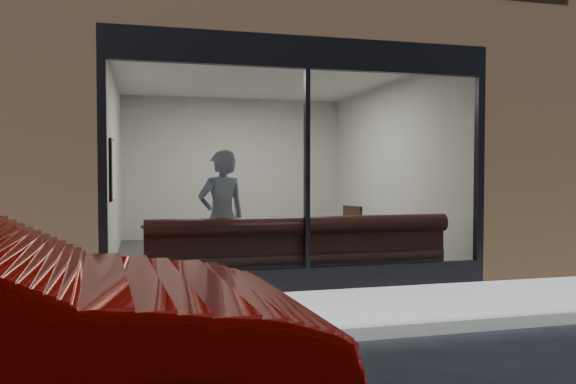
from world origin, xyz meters
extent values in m
plane|color=black|center=(0.00, 0.00, 0.00)|extent=(120.00, 120.00, 0.00)
cube|color=gray|center=(0.00, 1.00, 0.01)|extent=(40.00, 2.00, 0.01)
cube|color=gray|center=(0.00, -0.05, 0.06)|extent=(40.00, 0.10, 0.12)
cube|color=brown|center=(-3.75, 8.00, 1.60)|extent=(2.50, 12.00, 3.20)
cube|color=brown|center=(3.75, 8.00, 1.60)|extent=(2.50, 12.00, 3.20)
cube|color=brown|center=(0.00, 11.00, 1.60)|extent=(5.00, 6.00, 3.20)
plane|color=#2D2D30|center=(0.00, 5.00, 0.02)|extent=(6.00, 6.00, 0.00)
plane|color=white|center=(0.00, 5.00, 3.19)|extent=(6.00, 6.00, 0.00)
plane|color=beige|center=(0.00, 7.99, 1.60)|extent=(5.00, 0.00, 5.00)
plane|color=beige|center=(-2.49, 5.00, 1.60)|extent=(0.00, 6.00, 6.00)
plane|color=beige|center=(2.49, 5.00, 1.60)|extent=(0.00, 6.00, 6.00)
cube|color=black|center=(0.00, 2.05, 0.15)|extent=(5.00, 0.10, 0.30)
cube|color=black|center=(0.00, 2.05, 3.00)|extent=(5.00, 0.10, 0.40)
cube|color=black|center=(0.00, 2.05, 1.55)|extent=(0.06, 0.10, 2.50)
plane|color=white|center=(0.00, 2.02, 1.55)|extent=(4.80, 0.00, 4.80)
cube|color=#3B1815|center=(0.00, 2.45, 0.23)|extent=(4.00, 0.55, 0.45)
imported|color=#9CB4D0|center=(-1.00, 2.64, 0.90)|extent=(0.75, 0.60, 1.80)
cube|color=black|center=(-1.61, 3.22, 0.74)|extent=(0.88, 0.88, 0.04)
cube|color=black|center=(0.48, 3.12, 0.74)|extent=(0.89, 0.89, 0.04)
cube|color=black|center=(1.17, 3.94, 0.24)|extent=(0.59, 0.59, 0.04)
cube|color=white|center=(-2.45, 4.18, 1.54)|extent=(0.02, 0.66, 0.88)
camera|label=1|loc=(-1.97, -4.73, 1.50)|focal=35.00mm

